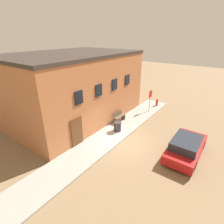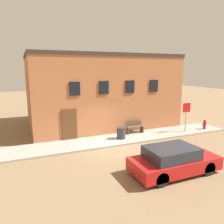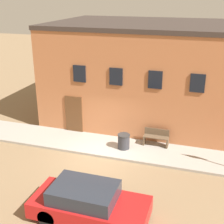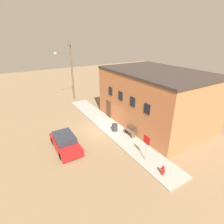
% 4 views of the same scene
% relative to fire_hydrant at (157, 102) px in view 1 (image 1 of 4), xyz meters
% --- Properties ---
extents(ground_plane, '(80.00, 80.00, 0.00)m').
position_rel_fire_hydrant_xyz_m(ground_plane, '(-8.11, -0.68, -0.50)').
color(ground_plane, '#846B4C').
extents(sidewalk, '(18.85, 2.30, 0.12)m').
position_rel_fire_hydrant_xyz_m(sidewalk, '(-8.11, 0.47, -0.44)').
color(sidewalk, '#9E998E').
rests_on(sidewalk, ground).
extents(brick_building, '(11.71, 7.86, 5.92)m').
position_rel_fire_hydrant_xyz_m(brick_building, '(-6.86, 5.48, 2.46)').
color(brick_building, '#B26B42').
rests_on(brick_building, ground).
extents(fire_hydrant, '(0.45, 0.21, 0.76)m').
position_rel_fire_hydrant_xyz_m(fire_hydrant, '(0.00, 0.00, 0.00)').
color(fire_hydrant, red).
rests_on(fire_hydrant, sidewalk).
extents(stop_sign, '(0.68, 0.06, 2.18)m').
position_rel_fire_hydrant_xyz_m(stop_sign, '(-1.91, 0.02, 1.15)').
color(stop_sign, gray).
rests_on(stop_sign, sidewalk).
extents(bench, '(1.28, 0.44, 0.87)m').
position_rel_fire_hydrant_xyz_m(bench, '(-5.59, 1.24, 0.05)').
color(bench, brown).
rests_on(bench, sidewalk).
extents(trash_bin, '(0.62, 0.62, 0.77)m').
position_rel_fire_hydrant_xyz_m(trash_bin, '(-7.09, 0.39, 0.01)').
color(trash_bin, '#333338').
rests_on(trash_bin, sidewalk).
extents(parked_car, '(4.16, 1.82, 1.29)m').
position_rel_fire_hydrant_xyz_m(parked_car, '(-6.91, -4.89, 0.12)').
color(parked_car, black).
rests_on(parked_car, ground).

